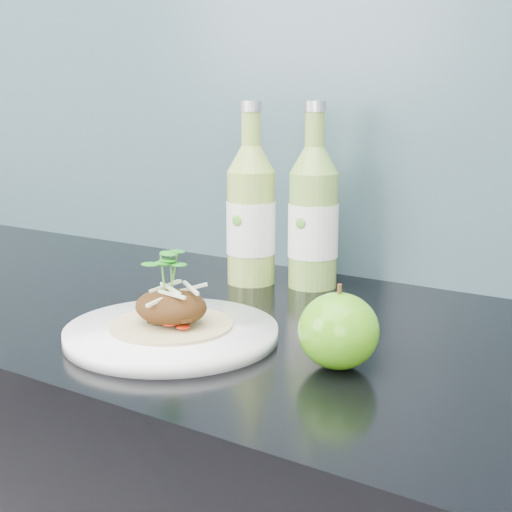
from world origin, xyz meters
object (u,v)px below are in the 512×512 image
object	(u,v)px
dinner_plate	(172,333)
green_apple	(338,331)
cider_bottle_left	(251,216)
cider_bottle_right	(313,218)

from	to	relation	value
dinner_plate	green_apple	xyz separation A→B (m)	(0.21, 0.03, 0.03)
dinner_plate	cider_bottle_left	distance (m)	0.31
dinner_plate	green_apple	bearing A→B (deg)	7.61
cider_bottle_right	dinner_plate	bearing A→B (deg)	-90.44
dinner_plate	cider_bottle_right	world-z (taller)	cider_bottle_right
green_apple	cider_bottle_right	distance (m)	0.35
dinner_plate	cider_bottle_right	size ratio (longest dim) A/B	1.03
cider_bottle_left	cider_bottle_right	distance (m)	0.10
cider_bottle_left	cider_bottle_right	bearing A→B (deg)	25.22
dinner_plate	green_apple	distance (m)	0.21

